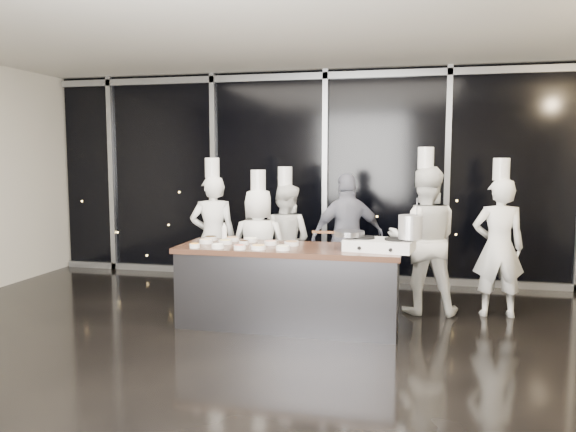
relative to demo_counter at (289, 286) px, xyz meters
name	(u,v)px	position (x,y,z in m)	size (l,w,h in m)	color
ground	(268,352)	(0.00, -0.90, -0.45)	(9.00, 9.00, 0.00)	black
room_shell	(286,118)	(0.18, -0.90, 1.79)	(9.02, 7.02, 3.21)	beige
window_wall	(325,176)	(0.00, 2.53, 1.14)	(8.90, 0.11, 3.20)	black
demo_counter	(289,286)	(0.00, 0.00, 0.00)	(2.46, 0.86, 0.90)	#35353A
stove	(380,244)	(1.00, -0.05, 0.51)	(0.76, 0.54, 0.14)	silver
frying_pan	(348,233)	(0.66, -0.01, 0.61)	(0.59, 0.38, 0.05)	slate
stock_pot	(410,227)	(1.32, -0.09, 0.71)	(0.25, 0.25, 0.25)	silver
prep_bowls	(242,243)	(-0.53, -0.02, 0.47)	(1.19, 0.70, 0.05)	silver
squeeze_bottle	(224,232)	(-0.83, 0.24, 0.55)	(0.06, 0.06, 0.22)	white
chef_far_left	(213,236)	(-1.24, 0.94, 0.39)	(0.70, 0.59, 1.88)	silver
chef_left	(259,246)	(-0.58, 0.80, 0.31)	(0.78, 0.55, 1.73)	silver
chef_center	(285,240)	(-0.33, 1.24, 0.33)	(0.85, 0.72, 1.76)	silver
guest	(348,237)	(0.50, 1.32, 0.39)	(1.06, 0.78, 1.68)	#121732
chef_right	(424,240)	(1.47, 0.89, 0.44)	(0.92, 0.75, 2.01)	silver
chef_side	(498,246)	(2.33, 0.94, 0.39)	(0.63, 0.45, 1.88)	silver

